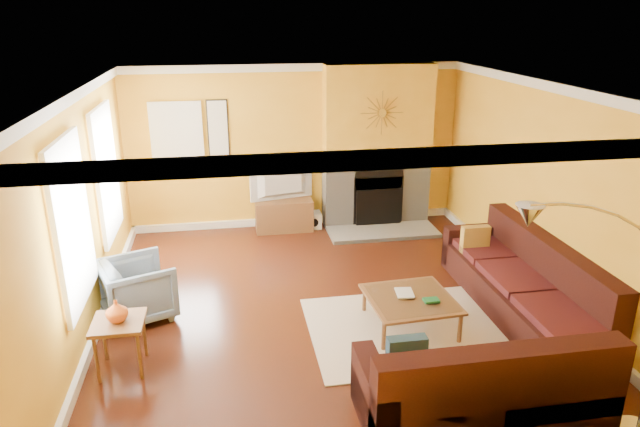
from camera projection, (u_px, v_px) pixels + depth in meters
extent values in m
cube|color=#562312|center=(328.00, 306.00, 7.16)|extent=(5.50, 6.00, 0.02)
cube|color=white|center=(329.00, 86.00, 6.24)|extent=(5.50, 6.00, 0.02)
cube|color=yellow|center=(295.00, 147.00, 9.50)|extent=(5.50, 0.02, 2.70)
cube|color=yellow|center=(408.00, 342.00, 3.91)|extent=(5.50, 0.02, 2.70)
cube|color=yellow|center=(82.00, 217.00, 6.26)|extent=(0.02, 6.00, 2.70)
cube|color=yellow|center=(544.00, 192.00, 7.14)|extent=(0.02, 6.00, 2.70)
cube|color=white|center=(105.00, 173.00, 7.42)|extent=(0.06, 1.22, 1.72)
cube|color=white|center=(70.00, 223.00, 5.66)|extent=(0.06, 1.22, 1.72)
cube|color=white|center=(177.00, 140.00, 9.08)|extent=(0.82, 0.06, 1.22)
cube|color=white|center=(218.00, 135.00, 9.18)|extent=(0.34, 0.04, 1.14)
cube|color=white|center=(381.00, 156.00, 9.33)|extent=(1.92, 0.22, 0.08)
cube|color=gray|center=(383.00, 232.00, 9.45)|extent=(1.80, 0.70, 0.06)
cube|color=beige|center=(413.00, 328.00, 6.63)|extent=(2.40, 1.80, 0.02)
cube|color=brown|center=(284.00, 215.00, 9.55)|extent=(0.95, 0.43, 0.52)
imported|color=black|center=(283.00, 183.00, 9.36)|extent=(1.07, 0.37, 0.62)
cube|color=white|center=(313.00, 220.00, 9.69)|extent=(0.27, 0.27, 0.27)
imported|color=slate|center=(137.00, 289.00, 6.78)|extent=(1.03, 1.02, 0.73)
imported|color=#DA5B18|center=(117.00, 311.00, 5.67)|extent=(0.23, 0.23, 0.23)
imported|color=white|center=(396.00, 293.00, 6.62)|extent=(0.23, 0.29, 0.03)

